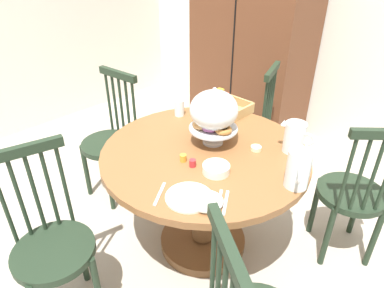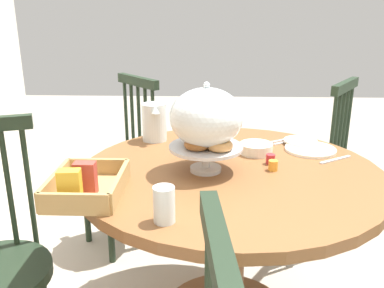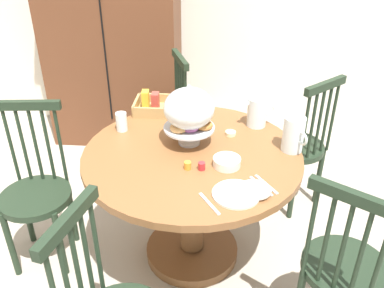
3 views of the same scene
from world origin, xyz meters
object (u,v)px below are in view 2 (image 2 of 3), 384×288
at_px(orange_juice_pitcher, 154,124).
at_px(milk_pitcher, 213,113).
at_px(china_plate_large, 310,149).
at_px(butter_dish, 181,148).
at_px(pastry_stand_with_dome, 206,121).
at_px(drinking_glass, 164,205).
at_px(windsor_chair_host_seat, 121,171).
at_px(china_plate_small, 300,141).
at_px(cereal_bowl, 256,148).
at_px(windsor_chair_far_side, 311,170).
at_px(dining_table, 229,219).
at_px(cereal_basket, 85,186).

xyz_separation_m(orange_juice_pitcher, milk_pitcher, (0.17, -0.27, 0.01)).
distance_m(china_plate_large, butter_dish, 0.57).
distance_m(pastry_stand_with_dome, milk_pitcher, 0.57).
distance_m(drinking_glass, butter_dish, 0.63).
distance_m(windsor_chair_host_seat, pastry_stand_with_dome, 0.98).
distance_m(milk_pitcher, china_plate_small, 0.46).
distance_m(cereal_bowl, drinking_glass, 0.70).
bearing_deg(pastry_stand_with_dome, windsor_chair_far_side, -38.83).
distance_m(dining_table, drinking_glass, 0.55).
bearing_deg(cereal_basket, windsor_chair_host_seat, 5.08).
distance_m(china_plate_large, drinking_glass, 0.87).
height_order(dining_table, china_plate_small, china_plate_small).
distance_m(dining_table, cereal_bowl, 0.33).
distance_m(dining_table, cereal_basket, 0.61).
bearing_deg(cereal_basket, milk_pitcher, -28.49).
xyz_separation_m(cereal_basket, china_plate_large, (0.49, -0.86, -0.03)).
distance_m(cereal_basket, drinking_glass, 0.33).
relative_size(milk_pitcher, china_plate_small, 1.29).
bearing_deg(china_plate_small, pastry_stand_with_dome, 128.12).
xyz_separation_m(windsor_chair_far_side, cereal_basket, (-0.99, 1.00, 0.32)).
distance_m(windsor_chair_far_side, pastry_stand_with_dome, 1.08).
distance_m(windsor_chair_far_side, cereal_basket, 1.44).
xyz_separation_m(cereal_bowl, butter_dish, (0.02, 0.32, -0.01)).
height_order(orange_juice_pitcher, drinking_glass, orange_juice_pitcher).
relative_size(orange_juice_pitcher, china_plate_large, 0.89).
bearing_deg(windsor_chair_far_side, butter_dish, 126.18).
relative_size(windsor_chair_host_seat, pastry_stand_with_dome, 2.83).
bearing_deg(windsor_chair_far_side, china_plate_large, 163.55).
height_order(dining_table, cereal_basket, cereal_basket).
bearing_deg(windsor_chair_far_side, china_plate_small, 157.21).
bearing_deg(cereal_bowl, pastry_stand_with_dome, 134.15).
height_order(windsor_chair_host_seat, orange_juice_pitcher, windsor_chair_host_seat).
relative_size(orange_juice_pitcher, china_plate_small, 1.31).
xyz_separation_m(dining_table, butter_dish, (0.21, 0.21, 0.23)).
xyz_separation_m(cereal_basket, butter_dish, (0.47, -0.29, -0.02)).
bearing_deg(windsor_chair_host_seat, windsor_chair_far_side, -87.14).
bearing_deg(cereal_bowl, windsor_chair_host_seat, 55.00).
distance_m(dining_table, windsor_chair_host_seat, 0.89).
distance_m(windsor_chair_host_seat, china_plate_small, 1.03).
bearing_deg(cereal_bowl, dining_table, 147.35).
height_order(china_plate_small, drinking_glass, drinking_glass).
xyz_separation_m(windsor_chair_host_seat, china_plate_large, (-0.44, -0.94, 0.29)).
height_order(milk_pitcher, china_plate_large, milk_pitcher).
relative_size(windsor_chair_far_side, milk_pitcher, 5.03).
xyz_separation_m(cereal_basket, drinking_glass, (-0.17, -0.28, 0.02)).
bearing_deg(windsor_chair_far_side, cereal_bowl, 144.31).
bearing_deg(drinking_glass, dining_table, -26.79).
relative_size(windsor_chair_far_side, windsor_chair_host_seat, 1.00).
xyz_separation_m(pastry_stand_with_dome, milk_pitcher, (0.56, -0.03, -0.11)).
height_order(orange_juice_pitcher, cereal_bowl, orange_juice_pitcher).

